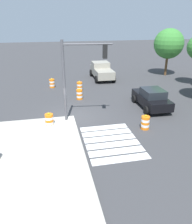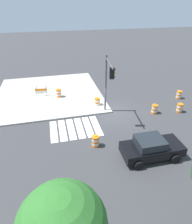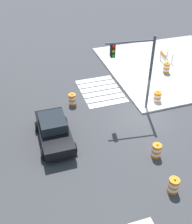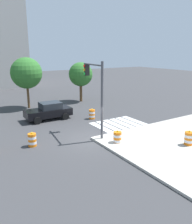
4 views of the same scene
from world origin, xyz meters
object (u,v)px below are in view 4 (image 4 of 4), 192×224
(sports_car, at_px, (49,111))
(traffic_barrel_crosswalk_end, at_px, (117,138))
(traffic_barrel_median_near, at_px, (32,140))
(street_tree_corner_lot, at_px, (81,74))
(traffic_barrel_median_far, at_px, (92,114))
(street_tree_streetside_mid, at_px, (26,73))
(traffic_barrel_on_sidewalk, at_px, (189,138))
(traffic_light_pole, at_px, (95,85))

(sports_car, bearing_deg, traffic_barrel_crosswalk_end, -77.51)
(traffic_barrel_median_near, distance_m, street_tree_corner_lot, 15.03)
(traffic_barrel_median_far, bearing_deg, traffic_barrel_crosswalk_end, -105.27)
(traffic_barrel_median_far, bearing_deg, traffic_barrel_median_near, -153.31)
(traffic_barrel_median_near, relative_size, street_tree_streetside_mid, 0.18)
(traffic_barrel_on_sidewalk, height_order, traffic_light_pole, traffic_light_pole)
(traffic_barrel_crosswalk_end, xyz_separation_m, traffic_barrel_median_near, (-5.14, 2.81, 0.00))
(sports_car, distance_m, street_tree_corner_lot, 8.91)
(traffic_barrel_median_near, relative_size, street_tree_corner_lot, 0.20)
(traffic_barrel_median_near, bearing_deg, traffic_barrel_crosswalk_end, -28.64)
(traffic_light_pole, relative_size, street_tree_streetside_mid, 0.97)
(street_tree_streetside_mid, bearing_deg, traffic_barrel_median_far, -63.23)
(traffic_barrel_median_far, distance_m, traffic_barrel_on_sidewalk, 9.41)
(traffic_light_pole, bearing_deg, traffic_barrel_on_sidewalk, -51.43)
(traffic_light_pole, distance_m, street_tree_streetside_mid, 11.69)
(traffic_barrel_median_far, distance_m, street_tree_corner_lot, 8.66)
(traffic_barrel_on_sidewalk, bearing_deg, traffic_barrel_median_far, 102.84)
(traffic_light_pole, xyz_separation_m, street_tree_corner_lot, (5.02, 11.51, -0.45))
(traffic_light_pole, relative_size, street_tree_corner_lot, 1.10)
(sports_car, xyz_separation_m, traffic_barrel_median_near, (-3.30, -5.50, -0.36))
(traffic_barrel_median_near, height_order, traffic_barrel_median_far, same)
(sports_car, height_order, traffic_barrel_median_near, sports_car)
(sports_car, height_order, traffic_barrel_crosswalk_end, sports_car)
(traffic_barrel_median_far, bearing_deg, traffic_light_pole, -118.02)
(traffic_barrel_median_near, xyz_separation_m, street_tree_streetside_mid, (2.99, 11.07, 3.50))
(traffic_barrel_on_sidewalk, relative_size, traffic_light_pole, 0.19)
(traffic_barrel_crosswalk_end, bearing_deg, street_tree_streetside_mid, 98.78)
(traffic_barrel_median_near, xyz_separation_m, traffic_barrel_median_far, (6.84, 3.44, 0.00))
(sports_car, xyz_separation_m, street_tree_streetside_mid, (-0.30, 5.57, 3.13))
(traffic_barrel_on_sidewalk, bearing_deg, traffic_light_pole, 128.57)
(traffic_barrel_crosswalk_end, distance_m, street_tree_corner_lot, 14.89)
(traffic_barrel_on_sidewalk, distance_m, street_tree_streetside_mid, 18.14)
(traffic_barrel_median_near, height_order, street_tree_corner_lot, street_tree_corner_lot)
(street_tree_streetside_mid, xyz_separation_m, street_tree_corner_lot, (6.78, -0.05, -0.49))
(traffic_barrel_on_sidewalk, distance_m, street_tree_corner_lot, 17.02)
(street_tree_corner_lot, bearing_deg, traffic_barrel_median_far, -111.13)
(traffic_barrel_crosswalk_end, distance_m, traffic_barrel_on_sidewalk, 4.80)
(traffic_barrel_median_near, height_order, traffic_barrel_on_sidewalk, traffic_barrel_on_sidewalk)
(traffic_barrel_median_far, distance_m, traffic_light_pole, 5.64)
(traffic_barrel_median_far, bearing_deg, street_tree_streetside_mid, 116.77)
(sports_car, distance_m, traffic_light_pole, 6.90)
(traffic_barrel_crosswalk_end, bearing_deg, traffic_barrel_median_far, 74.73)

